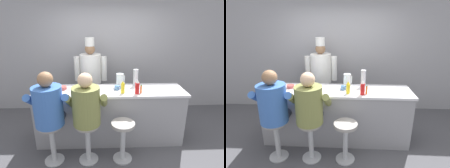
# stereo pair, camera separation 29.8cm
# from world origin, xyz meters

# --- Properties ---
(ground_plane) EXTENTS (20.00, 20.00, 0.00)m
(ground_plane) POSITION_xyz_m (0.00, 0.00, 0.00)
(ground_plane) COLOR #4C4C51
(wall_back) EXTENTS (10.00, 0.06, 2.70)m
(wall_back) POSITION_xyz_m (0.00, 1.74, 1.35)
(wall_back) COLOR #99999E
(wall_back) RESTS_ON ground_plane
(diner_counter) EXTENTS (2.65, 0.66, 0.99)m
(diner_counter) POSITION_xyz_m (0.00, 0.33, 0.50)
(diner_counter) COLOR gray
(diner_counter) RESTS_ON ground_plane
(ketchup_bottle_red) EXTENTS (0.07, 0.07, 0.25)m
(ketchup_bottle_red) POSITION_xyz_m (0.45, 0.13, 1.11)
(ketchup_bottle_red) COLOR red
(ketchup_bottle_red) RESTS_ON diner_counter
(mustard_bottle_yellow) EXTENTS (0.06, 0.06, 0.22)m
(mustard_bottle_yellow) POSITION_xyz_m (0.21, 0.17, 1.09)
(mustard_bottle_yellow) COLOR yellow
(mustard_bottle_yellow) RESTS_ON diner_counter
(hot_sauce_bottle_orange) EXTENTS (0.03, 0.03, 0.14)m
(hot_sauce_bottle_orange) POSITION_xyz_m (0.52, 0.16, 1.06)
(hot_sauce_bottle_orange) COLOR orange
(hot_sauce_bottle_orange) RESTS_ON diner_counter
(water_pitcher_clear) EXTENTS (0.16, 0.14, 0.24)m
(water_pitcher_clear) POSITION_xyz_m (0.19, 0.53, 1.11)
(water_pitcher_clear) COLOR silver
(water_pitcher_clear) RESTS_ON diner_counter
(breakfast_plate) EXTENTS (0.27, 0.27, 0.05)m
(breakfast_plate) POSITION_xyz_m (-0.38, 0.25, 1.01)
(breakfast_plate) COLOR white
(breakfast_plate) RESTS_ON diner_counter
(cereal_bowl) EXTENTS (0.14, 0.14, 0.05)m
(cereal_bowl) POSITION_xyz_m (-0.84, 0.38, 1.02)
(cereal_bowl) COLOR #B24C47
(cereal_bowl) RESTS_ON diner_counter
(coffee_mug_blue) EXTENTS (0.13, 0.08, 0.08)m
(coffee_mug_blue) POSITION_xyz_m (0.13, 0.34, 1.03)
(coffee_mug_blue) COLOR #4C7AB2
(coffee_mug_blue) RESTS_ON diner_counter
(cup_stack_steel) EXTENTS (0.10, 0.10, 0.31)m
(cup_stack_steel) POSITION_xyz_m (0.49, 0.57, 1.15)
(cup_stack_steel) COLOR #B7BABF
(cup_stack_steel) RESTS_ON diner_counter
(diner_seated_blue) EXTENTS (0.65, 0.64, 1.50)m
(diner_seated_blue) POSITION_xyz_m (-0.92, -0.23, 0.92)
(diner_seated_blue) COLOR #B2B5BA
(diner_seated_blue) RESTS_ON ground_plane
(diner_seated_olive) EXTENTS (0.63, 0.62, 1.47)m
(diner_seated_olive) POSITION_xyz_m (-0.37, -0.23, 0.91)
(diner_seated_olive) COLOR #B2B5BA
(diner_seated_olive) RESTS_ON ground_plane
(empty_stool_round) EXTENTS (0.37, 0.37, 0.67)m
(empty_stool_round) POSITION_xyz_m (0.19, -0.26, 0.45)
(empty_stool_round) COLOR #B2B5BA
(empty_stool_round) RESTS_ON ground_plane
(cook_in_whites_near) EXTENTS (0.71, 0.46, 1.82)m
(cook_in_whites_near) POSITION_xyz_m (-0.40, 1.24, 1.00)
(cook_in_whites_near) COLOR #232328
(cook_in_whites_near) RESTS_ON ground_plane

